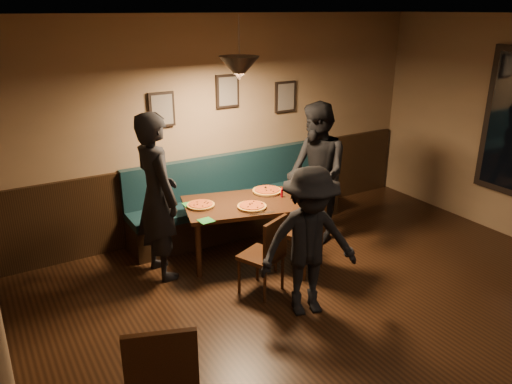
% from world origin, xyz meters
% --- Properties ---
extents(floor, '(7.00, 7.00, 0.00)m').
position_xyz_m(floor, '(0.00, 0.00, 0.00)').
color(floor, black).
rests_on(floor, ground).
extents(ceiling, '(7.00, 7.00, 0.00)m').
position_xyz_m(ceiling, '(0.00, 0.00, 2.80)').
color(ceiling, silver).
rests_on(ceiling, ground).
extents(wall_back, '(6.00, 0.00, 6.00)m').
position_xyz_m(wall_back, '(0.00, 3.50, 1.40)').
color(wall_back, '#8C704F').
rests_on(wall_back, ground).
extents(wall_left, '(0.00, 7.00, 7.00)m').
position_xyz_m(wall_left, '(-3.00, 0.00, 1.40)').
color(wall_left, '#8C704F').
rests_on(wall_left, ground).
extents(wainscot, '(5.88, 0.06, 1.00)m').
position_xyz_m(wainscot, '(0.00, 3.47, 0.50)').
color(wainscot, black).
rests_on(wainscot, ground).
extents(booth_bench, '(3.00, 0.60, 1.00)m').
position_xyz_m(booth_bench, '(0.00, 3.20, 0.50)').
color(booth_bench, '#0F232D').
rests_on(booth_bench, ground).
extents(picture_left, '(0.32, 0.04, 0.42)m').
position_xyz_m(picture_left, '(-0.90, 3.47, 1.70)').
color(picture_left, black).
rests_on(picture_left, wall_back).
extents(picture_center, '(0.32, 0.04, 0.42)m').
position_xyz_m(picture_center, '(0.00, 3.47, 1.85)').
color(picture_center, black).
rests_on(picture_center, wall_back).
extents(picture_right, '(0.32, 0.04, 0.42)m').
position_xyz_m(picture_right, '(0.90, 3.47, 1.70)').
color(picture_right, black).
rests_on(picture_right, wall_back).
extents(pendant_lamp, '(0.44, 0.44, 0.25)m').
position_xyz_m(pendant_lamp, '(-0.35, 2.51, 2.25)').
color(pendant_lamp, black).
rests_on(pendant_lamp, ceiling).
extents(dining_table, '(1.48, 1.15, 0.70)m').
position_xyz_m(dining_table, '(-0.35, 2.51, 0.35)').
color(dining_table, black).
rests_on(dining_table, floor).
extents(chair_near_left, '(0.51, 0.51, 0.87)m').
position_xyz_m(chair_near_left, '(-0.56, 1.71, 0.44)').
color(chair_near_left, black).
rests_on(chair_near_left, floor).
extents(chair_near_right, '(0.59, 0.59, 1.01)m').
position_xyz_m(chair_near_right, '(0.07, 1.91, 0.50)').
color(chair_near_right, black).
rests_on(chair_near_right, floor).
extents(diner_left, '(0.50, 0.71, 1.87)m').
position_xyz_m(diner_left, '(-1.32, 2.62, 0.93)').
color(diner_left, black).
rests_on(diner_left, floor).
extents(diner_right, '(0.86, 1.00, 1.79)m').
position_xyz_m(diner_right, '(0.72, 2.47, 0.90)').
color(diner_right, black).
rests_on(diner_right, floor).
extents(diner_front, '(1.09, 0.79, 1.51)m').
position_xyz_m(diner_front, '(-0.35, 1.16, 0.76)').
color(diner_front, black).
rests_on(diner_front, floor).
extents(pizza_a, '(0.42, 0.42, 0.04)m').
position_xyz_m(pizza_a, '(-0.80, 2.65, 0.72)').
color(pizza_a, '#D06227').
rests_on(pizza_a, dining_table).
extents(pizza_b, '(0.42, 0.42, 0.04)m').
position_xyz_m(pizza_b, '(-0.32, 2.31, 0.72)').
color(pizza_b, '#C55C25').
rests_on(pizza_b, dining_table).
extents(pizza_c, '(0.43, 0.43, 0.04)m').
position_xyz_m(pizza_c, '(0.10, 2.65, 0.72)').
color(pizza_c, orange).
rests_on(pizza_c, dining_table).
extents(soda_glass, '(0.08, 0.08, 0.15)m').
position_xyz_m(soda_glass, '(0.23, 2.24, 0.78)').
color(soda_glass, black).
rests_on(soda_glass, dining_table).
extents(tabasco_bottle, '(0.03, 0.03, 0.13)m').
position_xyz_m(tabasco_bottle, '(0.17, 2.42, 0.77)').
color(tabasco_bottle, maroon).
rests_on(tabasco_bottle, dining_table).
extents(napkin_a, '(0.17, 0.17, 0.01)m').
position_xyz_m(napkin_a, '(-0.89, 2.76, 0.70)').
color(napkin_a, '#228030').
rests_on(napkin_a, dining_table).
extents(napkin_b, '(0.16, 0.16, 0.01)m').
position_xyz_m(napkin_b, '(-0.93, 2.24, 0.70)').
color(napkin_b, '#217C2F').
rests_on(napkin_b, dining_table).
extents(cutlery_set, '(0.17, 0.09, 0.00)m').
position_xyz_m(cutlery_set, '(-0.32, 2.11, 0.70)').
color(cutlery_set, silver).
rests_on(cutlery_set, dining_table).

